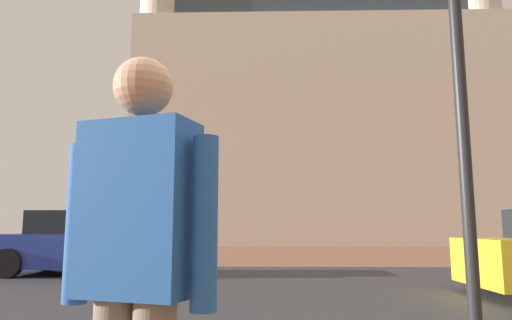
{
  "coord_description": "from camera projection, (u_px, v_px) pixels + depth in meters",
  "views": [
    {
      "loc": [
        0.27,
        -2.23,
        1.1
      ],
      "look_at": [
        -0.06,
        11.19,
        3.06
      ],
      "focal_mm": 32.43,
      "sensor_mm": 36.0,
      "label": 1
    }
  ],
  "objects": [
    {
      "name": "street_asphalt_strip",
      "position": [
        254.0,
        284.0,
        9.1
      ],
      "size": [
        120.0,
        7.92,
        0.0
      ],
      "primitive_type": "cube",
      "color": "#38383D",
      "rests_on": "ground_plane"
    },
    {
      "name": "car_blue",
      "position": [
        87.0,
        244.0,
        11.02
      ],
      "size": [
        4.17,
        2.02,
        1.48
      ],
      "color": "#23389E",
      "rests_on": "ground_plane"
    },
    {
      "name": "landmark_building",
      "position": [
        308.0,
        112.0,
        34.74
      ],
      "size": [
        23.86,
        14.37,
        34.67
      ],
      "color": "beige",
      "rests_on": "ground_plane"
    },
    {
      "name": "ground_plane",
      "position": [
        257.0,
        270.0,
        11.95
      ],
      "size": [
        120.0,
        120.0,
        0.0
      ],
      "primitive_type": "plane",
      "color": "#93604C"
    },
    {
      "name": "person_skater",
      "position": [
        139.0,
        267.0,
        1.63
      ],
      "size": [
        0.59,
        0.37,
        1.73
      ],
      "color": "#706656",
      "rests_on": "ground_plane"
    }
  ]
}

